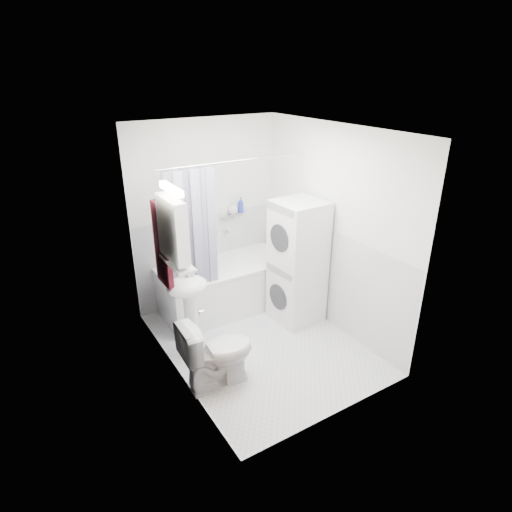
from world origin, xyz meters
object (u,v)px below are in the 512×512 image
sink (188,299)px  bathtub (225,284)px  washer_dryer (297,263)px  toilet (217,353)px

sink → bathtub: bearing=41.4°
sink → washer_dryer: size_ratio=0.68×
washer_dryer → toilet: (-1.40, -0.59, -0.41)m
sink → washer_dryer: washer_dryer is taller
toilet → sink: bearing=6.1°
bathtub → sink: 1.11m
bathtub → toilet: bearing=-120.7°
bathtub → washer_dryer: bearing=-46.7°
bathtub → toilet: (-0.75, -1.27, 0.01)m
sink → washer_dryer: bearing=0.5°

